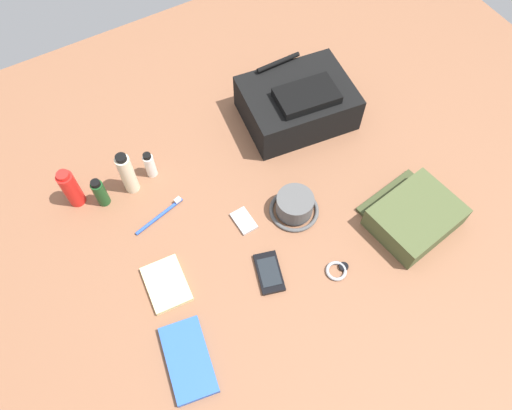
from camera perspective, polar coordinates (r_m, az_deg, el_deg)
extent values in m
cube|color=brown|center=(1.54, 0.00, -0.97)|extent=(2.64, 2.02, 0.02)
cube|color=black|center=(1.70, 4.81, 11.74)|extent=(0.39, 0.32, 0.13)
cube|color=black|center=(1.62, 5.94, 12.56)|extent=(0.21, 0.15, 0.03)
cylinder|color=black|center=(1.72, 2.61, 16.30)|extent=(0.16, 0.02, 0.02)
cube|color=#47512D|center=(1.55, 18.11, -1.36)|extent=(0.28, 0.23, 0.08)
cube|color=#394124|center=(1.60, 15.42, 0.99)|extent=(0.25, 0.10, 0.01)
cylinder|color=#505050|center=(1.49, 4.55, 0.08)|extent=(0.11, 0.11, 0.07)
torus|color=#505050|center=(1.53, 4.46, -0.58)|extent=(0.16, 0.16, 0.01)
cylinder|color=red|center=(1.59, -20.76, 1.76)|extent=(0.05, 0.05, 0.14)
cylinder|color=red|center=(1.53, -21.62, 3.24)|extent=(0.04, 0.04, 0.01)
cylinder|color=#19471E|center=(1.57, -17.68, 1.30)|extent=(0.04, 0.04, 0.10)
cylinder|color=black|center=(1.53, -18.24, 2.41)|extent=(0.03, 0.03, 0.01)
cylinder|color=beige|center=(1.56, -14.77, 3.50)|extent=(0.05, 0.05, 0.16)
cylinder|color=black|center=(1.49, -15.49, 5.31)|extent=(0.03, 0.03, 0.01)
cylinder|color=white|center=(1.60, -12.26, 4.51)|extent=(0.03, 0.03, 0.09)
cylinder|color=black|center=(1.56, -12.62, 5.60)|extent=(0.03, 0.03, 0.01)
cube|color=blue|center=(1.36, -7.91, -17.45)|extent=(0.15, 0.23, 0.02)
cube|color=white|center=(1.36, -7.90, -17.47)|extent=(0.14, 0.22, 0.02)
cube|color=black|center=(1.43, 1.55, -7.90)|extent=(0.10, 0.14, 0.01)
cube|color=black|center=(1.42, 1.55, -7.79)|extent=(0.08, 0.10, 0.00)
cube|color=#B7B7BC|center=(1.50, -1.43, -1.86)|extent=(0.06, 0.09, 0.01)
cylinder|color=silver|center=(1.49, -1.16, -2.19)|extent=(0.03, 0.03, 0.00)
torus|color=#99999E|center=(1.45, 9.35, -7.60)|extent=(0.06, 0.06, 0.01)
cylinder|color=black|center=(1.46, 10.19, -7.11)|extent=(0.03, 0.03, 0.01)
cylinder|color=blue|center=(1.54, -11.21, -1.29)|extent=(0.18, 0.05, 0.01)
cube|color=white|center=(1.55, -9.14, 0.58)|extent=(0.02, 0.02, 0.01)
cube|color=beige|center=(1.44, -10.42, -9.06)|extent=(0.12, 0.16, 0.02)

